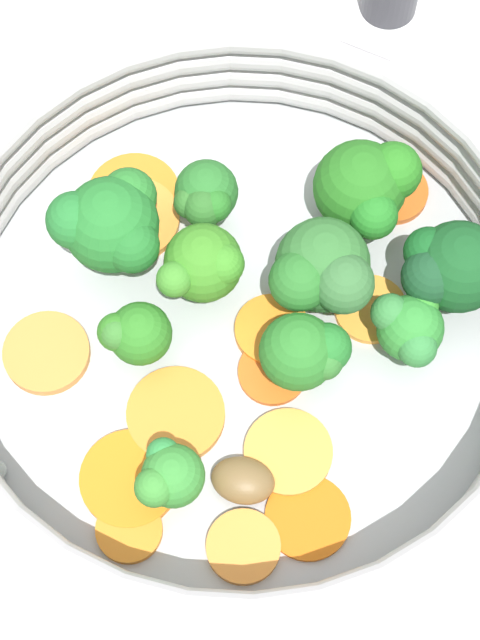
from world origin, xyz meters
The scene contains 27 objects.
ground_plane centered at (0.00, 0.00, 0.00)m, with size 4.00×4.00×0.00m, color white.
skillet centered at (0.00, 0.00, 0.01)m, with size 0.27×0.27×0.02m, color #B2B5B7.
skillet_rim_wall centered at (0.00, 0.00, 0.04)m, with size 0.29×0.29×0.05m.
carrot_slice_0 centered at (0.06, -0.03, 0.02)m, with size 0.04×0.04×0.00m, color #F99A35.
carrot_slice_1 centered at (-0.08, 0.04, 0.02)m, with size 0.04×0.04×0.01m, color orange.
carrot_slice_2 centered at (-0.06, -0.09, 0.02)m, with size 0.03×0.03×0.01m, color orange.
carrot_slice_3 centered at (0.01, -0.01, 0.02)m, with size 0.04×0.04×0.01m, color orange.
carrot_slice_4 centered at (0.11, 0.02, 0.02)m, with size 0.04×0.04×0.00m, color #DA5E1E.
carrot_slice_5 centered at (-0.01, 0.08, 0.02)m, with size 0.05×0.05×0.00m, color orange.
carrot_slice_6 centered at (-0.02, -0.06, 0.02)m, with size 0.04×0.04×0.01m, color #F5993D.
carrot_slice_7 centered at (-0.10, -0.05, 0.02)m, with size 0.03×0.03×0.01m, color orange.
carrot_slice_8 centered at (0.00, -0.03, 0.02)m, with size 0.03×0.03×0.00m, color #D6601D.
carrot_slice_9 centered at (-0.03, -0.09, 0.02)m, with size 0.04×0.04×0.00m, color #D86310.
carrot_slice_10 centered at (0.00, 0.09, 0.02)m, with size 0.05×0.05×0.00m, color orange.
carrot_slice_11 centered at (-0.08, -0.03, 0.02)m, with size 0.05×0.05×0.01m, color orange.
carrot_slice_12 centered at (-0.05, -0.02, 0.02)m, with size 0.05×0.05×0.01m, color orange.
broccoli_floret_0 centered at (-0.07, -0.05, 0.04)m, with size 0.03×0.03×0.04m.
broccoli_floret_1 centered at (0.02, 0.06, 0.04)m, with size 0.03×0.03×0.04m.
broccoli_floret_2 centered at (0.09, 0.02, 0.05)m, with size 0.05×0.05×0.05m.
broccoli_floret_3 centered at (0.04, -0.01, 0.05)m, with size 0.05×0.05×0.05m.
broccoli_floret_4 centered at (0.00, 0.03, 0.05)m, with size 0.04×0.04×0.05m.
broccoli_floret_5 centered at (0.01, -0.03, 0.04)m, with size 0.04×0.04×0.04m.
broccoli_floret_6 centered at (0.09, -0.04, 0.05)m, with size 0.05×0.05×0.05m.
broccoli_floret_7 centered at (-0.02, 0.07, 0.05)m, with size 0.06×0.05×0.06m.
broccoli_floret_8 centered at (-0.05, 0.02, 0.04)m, with size 0.03×0.03×0.04m.
broccoli_floret_9 centered at (0.06, -0.05, 0.04)m, with size 0.03×0.04×0.04m.
mushroom_piece_0 centered at (-0.04, -0.06, 0.02)m, with size 0.03×0.02×0.01m, color brown.
Camera 1 is at (-0.11, -0.16, 0.50)m, focal length 60.00 mm.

